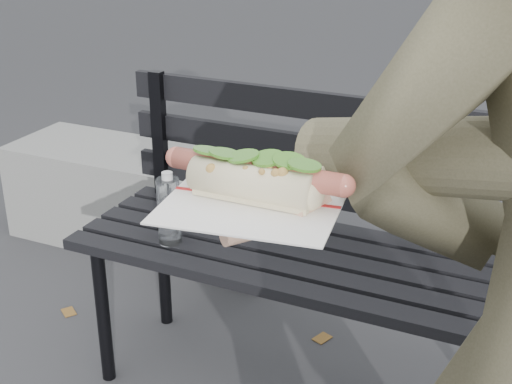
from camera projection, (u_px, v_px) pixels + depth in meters
park_bench at (345, 234)px, 1.94m from camera, size 1.50×0.44×0.88m
concrete_block at (149, 200)px, 2.95m from camera, size 1.20×0.40×0.40m
held_hotdog at (440, 168)px, 0.76m from camera, size 0.61×0.32×0.20m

